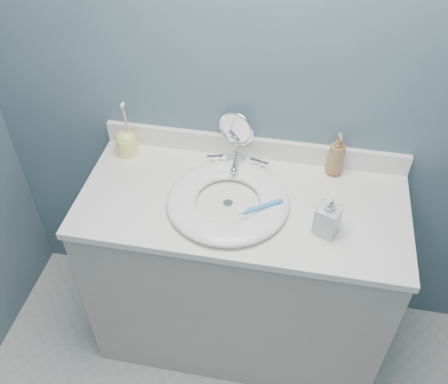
% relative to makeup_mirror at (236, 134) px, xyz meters
% --- Properties ---
extents(back_wall, '(2.20, 0.02, 2.40)m').
position_rel_makeup_mirror_xyz_m(back_wall, '(0.07, 0.03, 0.20)').
color(back_wall, '#49636E').
rests_on(back_wall, ground).
extents(vanity_cabinet, '(1.20, 0.55, 0.85)m').
position_rel_makeup_mirror_xyz_m(vanity_cabinet, '(0.07, -0.24, -0.58)').
color(vanity_cabinet, '#B4AEA5').
rests_on(vanity_cabinet, ground).
extents(countertop, '(1.22, 0.57, 0.03)m').
position_rel_makeup_mirror_xyz_m(countertop, '(0.07, -0.24, -0.14)').
color(countertop, white).
rests_on(countertop, vanity_cabinet).
extents(backsplash, '(1.22, 0.02, 0.09)m').
position_rel_makeup_mirror_xyz_m(backsplash, '(0.07, 0.02, -0.08)').
color(backsplash, white).
rests_on(backsplash, countertop).
extents(basin, '(0.45, 0.45, 0.04)m').
position_rel_makeup_mirror_xyz_m(basin, '(0.02, -0.27, -0.10)').
color(basin, white).
rests_on(basin, countertop).
extents(drain, '(0.04, 0.04, 0.01)m').
position_rel_makeup_mirror_xyz_m(drain, '(0.02, -0.27, -0.12)').
color(drain, silver).
rests_on(drain, countertop).
extents(faucet, '(0.25, 0.13, 0.07)m').
position_rel_makeup_mirror_xyz_m(faucet, '(0.02, -0.07, -0.09)').
color(faucet, silver).
rests_on(faucet, countertop).
extents(makeup_mirror, '(0.15, 0.08, 0.22)m').
position_rel_makeup_mirror_xyz_m(makeup_mirror, '(0.00, 0.00, 0.00)').
color(makeup_mirror, silver).
rests_on(makeup_mirror, countertop).
extents(soap_bottle_amber, '(0.08, 0.08, 0.18)m').
position_rel_makeup_mirror_xyz_m(soap_bottle_amber, '(0.39, -0.02, -0.03)').
color(soap_bottle_amber, olive).
rests_on(soap_bottle_amber, countertop).
extents(soap_bottle_clear, '(0.10, 0.10, 0.17)m').
position_rel_makeup_mirror_xyz_m(soap_bottle_clear, '(0.37, -0.34, -0.04)').
color(soap_bottle_clear, silver).
rests_on(soap_bottle_clear, countertop).
extents(toothbrush_holder, '(0.08, 0.08, 0.24)m').
position_rel_makeup_mirror_xyz_m(toothbrush_holder, '(-0.44, -0.05, -0.06)').
color(toothbrush_holder, '#F0F47A').
rests_on(toothbrush_holder, countertop).
extents(toothbrush_lying, '(0.15, 0.11, 0.02)m').
position_rel_makeup_mirror_xyz_m(toothbrush_lying, '(0.14, -0.31, -0.08)').
color(toothbrush_lying, '#3E91DE').
rests_on(toothbrush_lying, basin).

